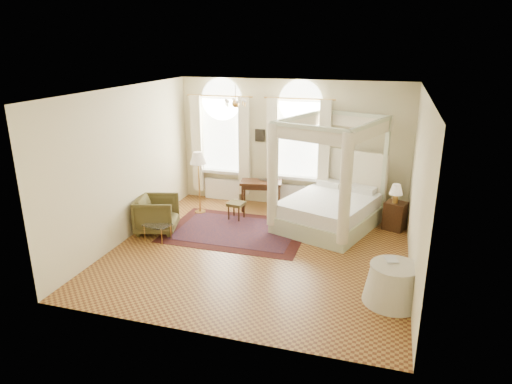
% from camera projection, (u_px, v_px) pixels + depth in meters
% --- Properties ---
extents(ground, '(6.00, 6.00, 0.00)m').
position_uv_depth(ground, '(259.00, 251.00, 9.57)').
color(ground, olive).
rests_on(ground, ground).
extents(room_walls, '(6.00, 6.00, 6.00)m').
position_uv_depth(room_walls, '(259.00, 159.00, 8.96)').
color(room_walls, beige).
rests_on(room_walls, ground).
extents(window_left, '(1.62, 0.27, 3.29)m').
position_uv_depth(window_left, '(221.00, 147.00, 12.24)').
color(window_left, white).
rests_on(window_left, room_walls).
extents(window_right, '(1.62, 0.27, 3.29)m').
position_uv_depth(window_right, '(298.00, 152.00, 11.67)').
color(window_right, white).
rests_on(window_right, room_walls).
extents(chandelier, '(0.51, 0.45, 0.50)m').
position_uv_depth(chandelier, '(235.00, 103.00, 10.00)').
color(chandelier, '#B6853C').
rests_on(chandelier, room_walls).
extents(wall_pictures, '(2.54, 0.03, 0.39)m').
position_uv_depth(wall_pictures, '(295.00, 136.00, 11.66)').
color(wall_pictures, black).
rests_on(wall_pictures, room_walls).
extents(canopy_bed, '(2.58, 2.85, 2.58)m').
position_uv_depth(canopy_bed, '(329.00, 204.00, 10.64)').
color(canopy_bed, '#B9C19D').
rests_on(canopy_bed, ground).
extents(nightstand, '(0.58, 0.55, 0.66)m').
position_uv_depth(nightstand, '(395.00, 216.00, 10.60)').
color(nightstand, '#39220F').
rests_on(nightstand, ground).
extents(nightstand_lamp, '(0.30, 0.30, 0.44)m').
position_uv_depth(nightstand_lamp, '(396.00, 191.00, 10.40)').
color(nightstand_lamp, '#B6853C').
rests_on(nightstand_lamp, nightstand).
extents(writing_desk, '(1.13, 0.73, 0.78)m').
position_uv_depth(writing_desk, '(261.00, 185.00, 11.70)').
color(writing_desk, '#39220F').
rests_on(writing_desk, ground).
extents(laptop, '(0.34, 0.26, 0.02)m').
position_uv_depth(laptop, '(265.00, 180.00, 11.76)').
color(laptop, black).
rests_on(laptop, writing_desk).
extents(stool, '(0.43, 0.43, 0.43)m').
position_uv_depth(stool, '(236.00, 205.00, 11.19)').
color(stool, '#463F1E').
rests_on(stool, ground).
extents(armchair, '(1.11, 1.10, 0.83)m').
position_uv_depth(armchair, '(157.00, 214.00, 10.45)').
color(armchair, '#48401F').
rests_on(armchair, ground).
extents(coffee_table, '(0.62, 0.49, 0.38)m').
position_uv_depth(coffee_table, '(157.00, 226.00, 9.98)').
color(coffee_table, white).
rests_on(coffee_table, ground).
extents(floor_lamp, '(0.41, 0.41, 1.59)m').
position_uv_depth(floor_lamp, '(198.00, 161.00, 11.33)').
color(floor_lamp, '#B6853C').
rests_on(floor_lamp, ground).
extents(oriental_rug, '(3.16, 2.27, 0.01)m').
position_uv_depth(oriental_rug, '(236.00, 231.00, 10.58)').
color(oriental_rug, '#41150F').
rests_on(oriental_rug, ground).
extents(side_table, '(0.99, 0.99, 0.68)m').
position_uv_depth(side_table, '(393.00, 284.00, 7.60)').
color(side_table, beige).
rests_on(side_table, ground).
extents(book, '(0.26, 0.31, 0.02)m').
position_uv_depth(book, '(385.00, 260.00, 7.67)').
color(book, black).
rests_on(book, side_table).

